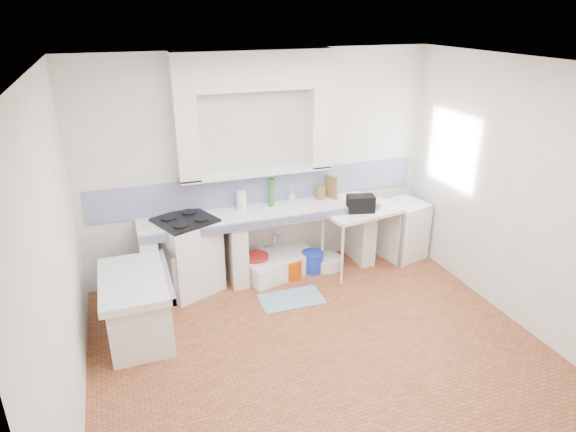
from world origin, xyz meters
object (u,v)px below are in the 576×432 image
object	(u,v)px
stove	(188,256)
side_table	(361,239)
sink	(279,265)
fridge	(403,230)

from	to	relation	value
stove	side_table	distance (m)	2.25
sink	fridge	xyz separation A→B (m)	(1.78, -0.12, 0.28)
sink	fridge	size ratio (longest dim) A/B	1.21
stove	sink	xyz separation A→B (m)	(1.16, 0.01, -0.34)
stove	fridge	distance (m)	2.94
side_table	stove	bearing A→B (deg)	165.70
stove	fridge	world-z (taller)	stove
sink	side_table	bearing A→B (deg)	-29.64
side_table	fridge	xyz separation A→B (m)	(0.70, 0.10, -0.02)
stove	side_table	world-z (taller)	stove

